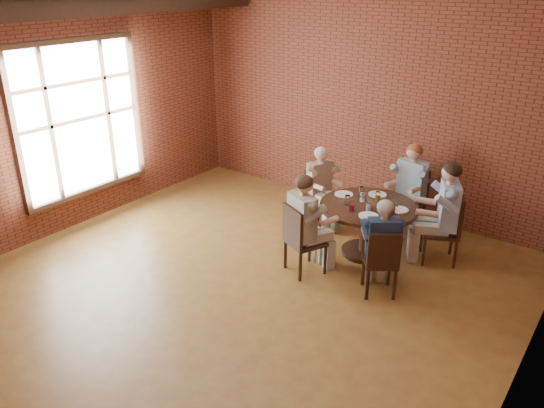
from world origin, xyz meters
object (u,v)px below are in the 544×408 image
Objects in this scene: diner_b at (409,188)px; diner_e at (381,247)px; chair_e at (382,260)px; chair_a at (448,226)px; diner_d at (306,225)px; diner_c at (321,188)px; chair_b at (411,197)px; smartphone at (380,220)px; chair_d at (300,238)px; dining_table at (368,220)px; chair_c at (318,194)px; diner_a at (442,213)px.

diner_e is (0.44, -1.89, -0.05)m from diner_b.
chair_a is at bearing -140.26° from chair_e.
diner_d is 1.53× the size of chair_e.
diner_d reaches higher than diner_c.
smartphone is at bearing -75.82° from chair_b.
chair_d is at bearing 90.00° from diner_d.
smartphone is at bearing -96.02° from chair_e.
diner_e is at bearing -90.00° from chair_e.
chair_c reaches higher than dining_table.
diner_b is at bearing 82.67° from dining_table.
diner_d reaches higher than dining_table.
chair_a is at bearing -33.30° from chair_b.
dining_table is 1.49× the size of chair_c.
diner_c is at bearing -74.11° from chair_e.
chair_c is at bearing -116.55° from diner_a.
diner_c is 1.52m from chair_d.
diner_c is at bearing -73.53° from diner_e.
dining_table is 0.54m from smartphone.
chair_c is at bearing -145.88° from diner_b.
diner_e is at bearing -45.59° from smartphone.
chair_b is at bearing 82.67° from dining_table.
diner_b is at bearing -151.85° from chair_a.
chair_d is (-0.47, -0.99, -0.01)m from dining_table.
diner_c is 2.10m from chair_e.
diner_a reaches higher than diner_c.
dining_table is at bearing -90.00° from chair_c.
smartphone is at bearing -97.00° from chair_c.
chair_d reaches higher than chair_b.
diner_c is at bearing 157.00° from dining_table.
diner_a is 1.49× the size of chair_b.
diner_a reaches higher than chair_d.
diner_c reaches higher than chair_c.
chair_e is at bearing -39.96° from chair_a.
diner_c is 0.92× the size of diner_d.
chair_b is 1.38m from diner_c.
chair_d reaches higher than chair_e.
diner_a is at bearing -108.36° from chair_d.
diner_c reaches higher than chair_e.
diner_e is (1.05, 0.18, 0.11)m from chair_d.
chair_a is (0.97, 0.46, -0.00)m from dining_table.
diner_a is at bearing -38.17° from chair_b.
chair_c is 0.71× the size of diner_e.
chair_d is 6.28× the size of smartphone.
chair_a is at bearing -66.13° from diner_c.
chair_b reaches higher than dining_table.
chair_c is 2.16m from chair_e.
diner_b is 1.42× the size of chair_d.
chair_d is 1.08m from diner_e.
smartphone is (-0.64, -0.82, 0.23)m from chair_a.
chair_b is at bearing -80.17° from diner_d.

